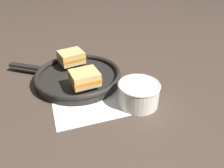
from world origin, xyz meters
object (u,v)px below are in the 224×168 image
at_px(sandwich_near_left, 85,78).
at_px(soup_bowl, 139,93).
at_px(spoon, 99,94).
at_px(skillet, 78,77).
at_px(sandwich_near_right, 71,57).

bearing_deg(sandwich_near_left, soup_bowl, -47.31).
relative_size(soup_bowl, spoon, 0.96).
bearing_deg(soup_bowl, spoon, 133.17).
xyz_separation_m(soup_bowl, sandwich_near_left, (-0.13, 0.14, 0.02)).
xyz_separation_m(skillet, sandwich_near_left, (-0.01, -0.09, 0.04)).
relative_size(skillet, sandwich_near_left, 3.80).
relative_size(skillet, sandwich_near_right, 4.03).
relative_size(spoon, sandwich_near_right, 1.47).
height_order(spoon, sandwich_near_right, sandwich_near_right).
bearing_deg(sandwich_near_left, spoon, -48.58).
bearing_deg(spoon, sandwich_near_right, 100.92).
distance_m(spoon, sandwich_near_left, 0.08).
distance_m(spoon, sandwich_near_right, 0.22).
height_order(spoon, skillet, skillet).
bearing_deg(sandwich_near_left, skillet, 85.16).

